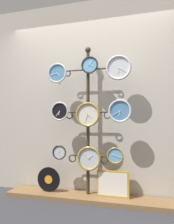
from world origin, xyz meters
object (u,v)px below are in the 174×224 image
at_px(clock_top_center, 90,65).
at_px(clock_bottom_right, 115,156).
at_px(clock_middle_center, 88,115).
at_px(clock_top_left, 57,73).
at_px(display_stand, 88,139).
at_px(clock_top_right, 119,68).
at_px(clock_bottom_left, 59,152).
at_px(clock_middle_right, 120,111).
at_px(vinyl_record, 49,179).
at_px(clock_bottom_center, 89,158).
at_px(picture_frame, 113,184).
at_px(clock_middle_left, 60,111).

bearing_deg(clock_top_center, clock_bottom_right, -0.74).
bearing_deg(clock_middle_center, clock_top_left, 178.22).
height_order(display_stand, clock_top_right, display_stand).
bearing_deg(clock_bottom_left, clock_middle_right, -1.82).
height_order(clock_top_right, clock_bottom_left, clock_top_right).
xyz_separation_m(clock_bottom_left, clock_bottom_right, (0.76, 0.01, -0.01)).
xyz_separation_m(clock_top_center, clock_bottom_left, (-0.42, -0.02, -1.17)).
height_order(clock_top_center, clock_bottom_left, clock_top_center).
relative_size(clock_middle_center, vinyl_record, 0.96).
xyz_separation_m(clock_top_center, clock_bottom_center, (-0.00, -0.03, -1.24)).
bearing_deg(clock_bottom_left, clock_bottom_center, -1.31).
height_order(clock_middle_right, picture_frame, clock_middle_right).
distance_m(clock_middle_left, clock_bottom_right, 0.95).
bearing_deg(picture_frame, clock_middle_center, -168.80).
bearing_deg(picture_frame, clock_top_center, -176.60).
distance_m(clock_top_left, clock_middle_right, 1.01).
distance_m(clock_top_center, picture_frame, 1.58).
height_order(display_stand, vinyl_record, display_stand).
relative_size(clock_bottom_right, vinyl_record, 0.63).
bearing_deg(clock_top_left, clock_bottom_right, 1.92).
distance_m(display_stand, clock_bottom_right, 0.43).
xyz_separation_m(clock_middle_left, picture_frame, (0.72, 0.04, -0.94)).
distance_m(clock_top_right, clock_middle_left, 0.98).
xyz_separation_m(clock_top_center, picture_frame, (0.30, 0.02, -1.55)).
height_order(clock_top_left, clock_bottom_center, clock_top_left).
xyz_separation_m(clock_top_left, clock_middle_left, (0.03, 0.01, -0.53)).
bearing_deg(clock_top_right, clock_middle_center, -176.60).
xyz_separation_m(clock_top_center, clock_middle_center, (-0.01, -0.04, -0.66)).
relative_size(clock_bottom_left, clock_bottom_right, 0.94).
bearing_deg(clock_bottom_center, clock_top_left, -179.43).
height_order(clock_bottom_center, clock_bottom_right, clock_bottom_center).
distance_m(clock_middle_center, vinyl_record, 1.06).
height_order(clock_middle_right, clock_bottom_left, clock_middle_right).
distance_m(clock_middle_left, clock_middle_center, 0.41).
relative_size(clock_top_center, clock_middle_center, 0.72).
distance_m(clock_top_center, clock_bottom_right, 1.23).
relative_size(display_stand, picture_frame, 4.99).
bearing_deg(clock_middle_center, display_stand, 103.88).
bearing_deg(vinyl_record, clock_bottom_center, -3.30).
bearing_deg(clock_middle_right, display_stand, 165.19).
height_order(clock_top_left, clock_bottom_left, clock_top_left).
distance_m(display_stand, clock_top_right, 1.03).
bearing_deg(clock_middle_left, clock_middle_center, -3.81).
xyz_separation_m(clock_top_left, clock_bottom_right, (0.79, 0.03, -1.10)).
xyz_separation_m(clock_middle_right, vinyl_record, (-1.00, 0.05, -0.93)).
xyz_separation_m(display_stand, clock_top_right, (0.43, -0.10, 0.92)).
bearing_deg(clock_middle_right, picture_frame, 149.85).
relative_size(clock_top_right, clock_bottom_center, 1.04).
xyz_separation_m(clock_top_right, clock_middle_center, (-0.40, -0.02, -0.60)).
bearing_deg(clock_middle_left, vinyl_record, 171.66).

